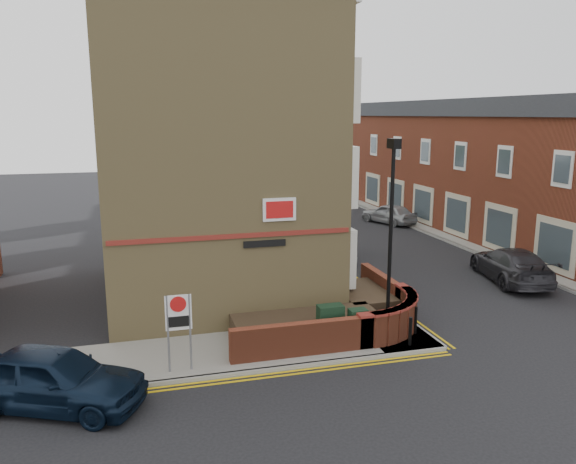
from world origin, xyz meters
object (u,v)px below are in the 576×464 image
Objects in this scene: utility_cabinet_large at (330,324)px; silver_car_near at (339,245)px; zone_sign at (179,319)px; lamppost at (390,239)px; navy_hatchback at (52,378)px.

utility_cabinet_large is 11.26m from silver_car_near.
zone_sign is at bearing -114.79° from silver_car_near.
lamppost is 6.85m from zone_sign.
lamppost reaches higher than silver_car_near.
lamppost is at bearing 6.07° from zone_sign.
utility_cabinet_large reaches higher than silver_car_near.
lamppost is at bearing -88.75° from silver_car_near.
lamppost is 2.86× the size of zone_sign.
zone_sign is 3.44m from navy_hatchback.
silver_car_near is (8.90, 11.25, -1.02)m from zone_sign.
utility_cabinet_large is at bearing -52.17° from navy_hatchback.
zone_sign is at bearing -173.93° from lamppost.
silver_car_near is at bearing 77.72° from lamppost.
utility_cabinet_large is 0.55× the size of zone_sign.
navy_hatchback is 17.20m from silver_car_near.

